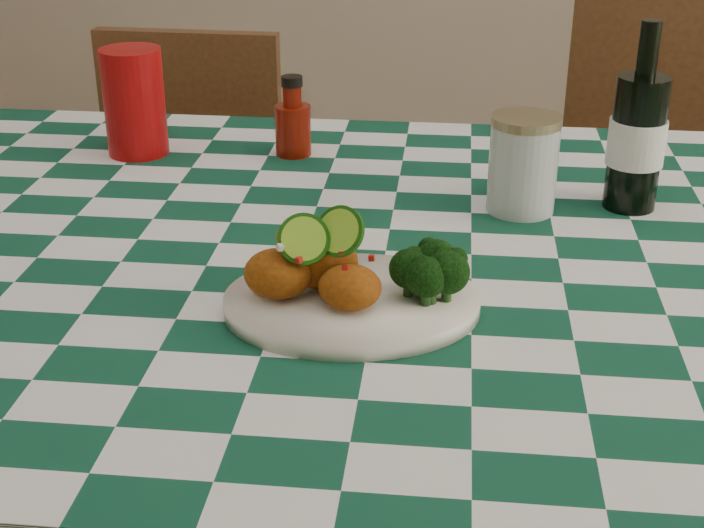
# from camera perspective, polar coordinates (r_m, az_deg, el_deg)

# --- Properties ---
(dining_table) EXTENTS (1.66, 1.06, 0.79)m
(dining_table) POSITION_cam_1_polar(r_m,az_deg,el_deg) (1.39, 1.73, -14.08)
(dining_table) COLOR #0F442E
(dining_table) RESTS_ON ground
(plate) EXTENTS (0.30, 0.25, 0.02)m
(plate) POSITION_cam_1_polar(r_m,az_deg,el_deg) (1.04, 0.00, -2.29)
(plate) COLOR white
(plate) RESTS_ON dining_table
(fried_chicken_pile) EXTENTS (0.14, 0.10, 0.09)m
(fried_chicken_pile) POSITION_cam_1_polar(r_m,az_deg,el_deg) (1.02, -1.48, 0.41)
(fried_chicken_pile) COLOR #9E4F0F
(fried_chicken_pile) RESTS_ON plate
(broccoli_side) EXTENTS (0.07, 0.07, 0.05)m
(broccoli_side) POSITION_cam_1_polar(r_m,az_deg,el_deg) (1.03, 4.73, -0.42)
(broccoli_side) COLOR black
(broccoli_side) RESTS_ON plate
(red_tumbler) EXTENTS (0.11, 0.11, 0.16)m
(red_tumbler) POSITION_cam_1_polar(r_m,az_deg,el_deg) (1.52, -12.54, 9.18)
(red_tumbler) COLOR #A0080A
(red_tumbler) RESTS_ON dining_table
(ketchup_bottle) EXTENTS (0.07, 0.07, 0.12)m
(ketchup_bottle) POSITION_cam_1_polar(r_m,az_deg,el_deg) (1.49, -3.47, 8.60)
(ketchup_bottle) COLOR #6F1105
(ketchup_bottle) RESTS_ON dining_table
(mason_jar) EXTENTS (0.11, 0.11, 0.13)m
(mason_jar) POSITION_cam_1_polar(r_m,az_deg,el_deg) (1.29, 9.93, 5.75)
(mason_jar) COLOR #B2BCBA
(mason_jar) RESTS_ON dining_table
(beer_bottle) EXTENTS (0.10, 0.10, 0.25)m
(beer_bottle) POSITION_cam_1_polar(r_m,az_deg,el_deg) (1.32, 16.39, 8.19)
(beer_bottle) COLOR black
(beer_bottle) RESTS_ON dining_table
(wooden_chair_left) EXTENTS (0.40, 0.42, 0.85)m
(wooden_chair_left) POSITION_cam_1_polar(r_m,az_deg,el_deg) (2.06, -10.26, 0.50)
(wooden_chair_left) COLOR #472814
(wooden_chair_left) RESTS_ON ground
(wooden_chair_right) EXTENTS (0.54, 0.56, 0.99)m
(wooden_chair_right) POSITION_cam_1_polar(r_m,az_deg,el_deg) (1.99, 17.53, 1.06)
(wooden_chair_right) COLOR #472814
(wooden_chair_right) RESTS_ON ground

